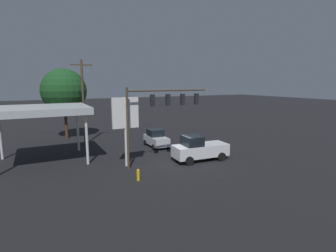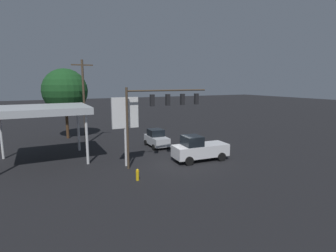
% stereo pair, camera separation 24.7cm
% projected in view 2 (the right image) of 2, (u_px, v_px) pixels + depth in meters
% --- Properties ---
extents(ground_plane, '(200.00, 200.00, 0.00)m').
position_uv_depth(ground_plane, '(178.00, 164.00, 23.55)').
color(ground_plane, black).
extents(traffic_signal_assembly, '(7.68, 0.43, 6.84)m').
position_uv_depth(traffic_signal_assembly, '(161.00, 106.00, 22.72)').
color(traffic_signal_assembly, '#473828').
rests_on(traffic_signal_assembly, ground).
extents(utility_pole, '(2.40, 0.26, 9.77)m').
position_uv_depth(utility_pole, '(84.00, 100.00, 30.21)').
color(utility_pole, '#473828').
rests_on(utility_pole, ground).
extents(gas_station_canopy, '(8.18, 6.50, 5.09)m').
position_uv_depth(gas_station_canopy, '(41.00, 111.00, 23.55)').
color(gas_station_canopy, '#B2B7BC').
rests_on(gas_station_canopy, ground).
extents(price_sign, '(2.30, 0.27, 5.99)m').
position_uv_depth(price_sign, '(125.00, 116.00, 22.28)').
color(price_sign, silver).
rests_on(price_sign, ground).
extents(pickup_parked, '(5.32, 2.54, 2.40)m').
position_uv_depth(pickup_parked, '(199.00, 149.00, 24.40)').
color(pickup_parked, silver).
rests_on(pickup_parked, ground).
extents(hatchback_crossing, '(2.04, 3.84, 1.97)m').
position_uv_depth(hatchback_crossing, '(156.00, 138.00, 29.68)').
color(hatchback_crossing, silver).
rests_on(hatchback_crossing, ground).
extents(street_tree, '(5.60, 5.60, 8.98)m').
position_uv_depth(street_tree, '(65.00, 91.00, 33.27)').
color(street_tree, '#4C331E').
rests_on(street_tree, ground).
extents(fire_hydrant, '(0.24, 0.24, 0.88)m').
position_uv_depth(fire_hydrant, '(137.00, 175.00, 19.51)').
color(fire_hydrant, gold).
rests_on(fire_hydrant, ground).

